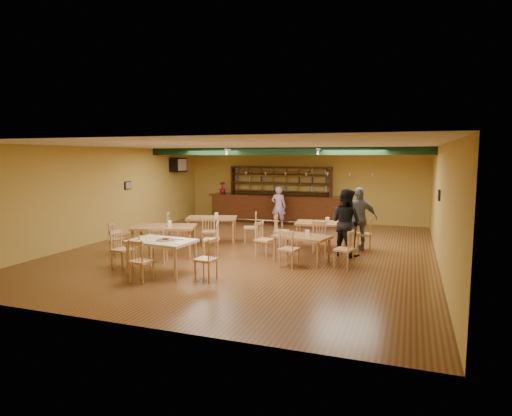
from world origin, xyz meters
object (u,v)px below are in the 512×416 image
at_px(dining_table_b, 322,235).
at_px(patron_right_a, 346,222).
at_px(near_table, 162,257).
at_px(bar_counter, 276,209).
at_px(patron_bar, 279,206).
at_px(dining_table_d, 302,249).
at_px(dining_table_a, 212,229).
at_px(dining_table_c, 165,241).

bearing_deg(dining_table_b, patron_right_a, -51.42).
bearing_deg(near_table, bar_counter, 93.87).
distance_m(bar_counter, near_table, 8.29).
height_order(bar_counter, near_table, bar_counter).
relative_size(dining_table_b, near_table, 1.04).
bearing_deg(near_table, patron_bar, 90.85).
distance_m(dining_table_d, near_table, 3.54).
xyz_separation_m(dining_table_b, near_table, (-2.92, -4.08, 0.01)).
distance_m(dining_table_a, patron_bar, 3.80).
height_order(dining_table_c, patron_right_a, patron_right_a).
relative_size(dining_table_c, patron_right_a, 0.90).
xyz_separation_m(bar_counter, patron_bar, (0.38, -0.83, 0.21)).
distance_m(dining_table_b, dining_table_d, 1.88).
bearing_deg(patron_bar, dining_table_d, 107.95).
height_order(bar_counter, dining_table_a, bar_counter).
height_order(dining_table_d, patron_right_a, patron_right_a).
bearing_deg(dining_table_d, dining_table_a, 167.15).
bearing_deg(dining_table_a, dining_table_c, -117.66).
xyz_separation_m(dining_table_b, patron_bar, (-2.36, 3.38, 0.39)).
relative_size(near_table, patron_bar, 0.95).
height_order(dining_table_a, dining_table_b, dining_table_a).
distance_m(dining_table_b, patron_right_a, 1.25).
bearing_deg(dining_table_c, near_table, -79.86).
bearing_deg(near_table, patron_right_a, 46.51).
bearing_deg(patron_right_a, bar_counter, -26.26).
bearing_deg(patron_bar, dining_table_b, 120.06).
xyz_separation_m(dining_table_d, patron_right_a, (0.95, 1.08, 0.57)).
height_order(dining_table_b, dining_table_c, dining_table_c).
height_order(dining_table_c, patron_bar, patron_bar).
relative_size(dining_table_a, dining_table_b, 1.02).
distance_m(bar_counter, patron_right_a, 6.14).
distance_m(bar_counter, dining_table_a, 4.50).
relative_size(dining_table_d, near_table, 0.93).
bearing_deg(dining_table_b, patron_bar, 118.52).
relative_size(dining_table_d, patron_bar, 0.89).
bearing_deg(dining_table_d, dining_table_b, 98.91).
height_order(dining_table_d, patron_bar, patron_bar).
height_order(dining_table_b, dining_table_d, dining_table_b).
height_order(near_table, patron_right_a, patron_right_a).
bearing_deg(dining_table_d, dining_table_c, -157.11).
bearing_deg(dining_table_c, dining_table_a, 61.86).
bearing_deg(patron_bar, patron_right_a, 122.22).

